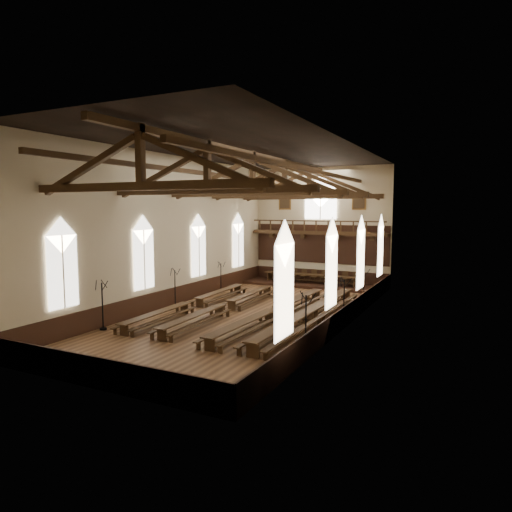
{
  "coord_description": "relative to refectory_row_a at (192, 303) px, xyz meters",
  "views": [
    {
      "loc": [
        12.47,
        -24.64,
        6.52
      ],
      "look_at": [
        -0.5,
        1.5,
        3.45
      ],
      "focal_mm": 32.0,
      "sensor_mm": 36.0,
      "label": 1
    }
  ],
  "objects": [
    {
      "name": "ground",
      "position": [
        3.96,
        0.75,
        -0.48
      ],
      "size": [
        26.0,
        26.0,
        0.0
      ],
      "primitive_type": "plane",
      "color": "brown",
      "rests_on": "ground"
    },
    {
      "name": "room_walls",
      "position": [
        3.96,
        0.75,
        5.98
      ],
      "size": [
        26.0,
        26.0,
        26.0
      ],
      "color": "#C4B494",
      "rests_on": "ground"
    },
    {
      "name": "wainscot_band",
      "position": [
        3.96,
        0.75,
        0.12
      ],
      "size": [
        12.0,
        26.0,
        1.2
      ],
      "color": "black",
      "rests_on": "ground"
    },
    {
      "name": "side_windows",
      "position": [
        3.96,
        0.75,
        3.26
      ],
      "size": [
        11.85,
        19.8,
        4.5
      ],
      "color": "white",
      "rests_on": "room_walls"
    },
    {
      "name": "end_window",
      "position": [
        3.96,
        13.65,
        6.74
      ],
      "size": [
        2.8,
        0.12,
        3.8
      ],
      "color": "white",
      "rests_on": "room_walls"
    },
    {
      "name": "minstrels_gallery",
      "position": [
        3.96,
        13.41,
        3.42
      ],
      "size": [
        11.8,
        1.24,
        3.7
      ],
      "color": "#3C2B13",
      "rests_on": "room_walls"
    },
    {
      "name": "portraits",
      "position": [
        3.96,
        13.65,
        6.62
      ],
      "size": [
        7.75,
        0.09,
        1.45
      ],
      "color": "brown",
      "rests_on": "room_walls"
    },
    {
      "name": "roof_trusses",
      "position": [
        3.96,
        0.75,
        7.73
      ],
      "size": [
        11.7,
        25.7,
        2.8
      ],
      "color": "#3C2B13",
      "rests_on": "room_walls"
    },
    {
      "name": "refectory_row_a",
      "position": [
        0.0,
        0.0,
        0.0
      ],
      "size": [
        1.57,
        13.64,
        0.66
      ],
      "color": "#3C2B13",
      "rests_on": "ground"
    },
    {
      "name": "refectory_row_b",
      "position": [
        2.33,
        0.24,
        0.02
      ],
      "size": [
        1.59,
        13.84,
        0.69
      ],
      "color": "#3C2B13",
      "rests_on": "ground"
    },
    {
      "name": "refectory_row_c",
      "position": [
        5.79,
        0.03,
        0.04
      ],
      "size": [
        1.69,
        14.17,
        0.72
      ],
      "color": "#3C2B13",
      "rests_on": "ground"
    },
    {
      "name": "refectory_row_d",
      "position": [
        7.87,
        0.39,
        0.1
      ],
      "size": [
        1.75,
        14.85,
        0.8
      ],
      "color": "#3C2B13",
      "rests_on": "ground"
    },
    {
      "name": "dais",
      "position": [
        3.65,
        12.15,
        -0.38
      ],
      "size": [
        11.4,
        3.19,
        0.21
      ],
      "primitive_type": "cube",
      "color": "black",
      "rests_on": "ground"
    },
    {
      "name": "high_table",
      "position": [
        3.65,
        12.15,
        0.39
      ],
      "size": [
        8.31,
        1.16,
        0.78
      ],
      "color": "#3C2B13",
      "rests_on": "dais"
    },
    {
      "name": "high_chairs",
      "position": [
        3.65,
        12.96,
        0.32
      ],
      "size": [
        7.69,
        0.5,
        1.08
      ],
      "color": "#3C2B13",
      "rests_on": "dais"
    },
    {
      "name": "candelabrum_left_near",
      "position": [
        -1.59,
        -6.08,
        0.34
      ],
      "size": [
        0.77,
        0.83,
        2.71
      ],
      "color": "black",
      "rests_on": "ground"
    },
    {
      "name": "candelabrum_left_mid",
      "position": [
        -1.59,
        0.36,
        0.31
      ],
      "size": [
        0.73,
        0.79,
        2.6
      ],
      "color": "black",
      "rests_on": "ground"
    },
    {
      "name": "candelabrum_left_far",
      "position": [
        -1.59,
        6.28,
        0.24
      ],
      "size": [
        0.72,
        0.69,
        2.4
      ],
      "color": "black",
      "rests_on": "ground"
    },
    {
      "name": "candelabrum_right_near",
      "position": [
        9.51,
        -4.89,
        0.37
      ],
      "size": [
        0.82,
        0.84,
        2.8
      ],
      "color": "black",
      "rests_on": "ground"
    },
    {
      "name": "candelabrum_right_mid",
      "position": [
        9.51,
        1.44,
        0.3
      ],
      "size": [
        0.69,
        0.79,
        2.58
      ],
      "color": "black",
      "rests_on": "ground"
    },
    {
      "name": "candelabrum_right_far",
      "position": [
        9.51,
        6.11,
        0.29
      ],
      "size": [
        0.7,
        0.78,
        2.53
      ],
      "color": "black",
      "rests_on": "ground"
    }
  ]
}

